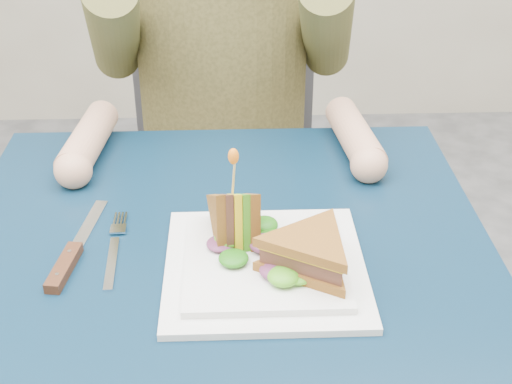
{
  "coord_description": "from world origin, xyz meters",
  "views": [
    {
      "loc": [
        0.02,
        -0.79,
        1.3
      ],
      "look_at": [
        0.05,
        0.0,
        0.82
      ],
      "focal_mm": 50.0,
      "sensor_mm": 36.0,
      "label": 1
    }
  ],
  "objects_px": {
    "table": "(224,296)",
    "fork": "(114,250)",
    "sandwich_upright": "(235,218)",
    "sandwich_flat": "(310,253)",
    "knife": "(69,259)",
    "plate": "(265,265)",
    "chair": "(225,147)"
  },
  "relations": [
    {
      "from": "table",
      "to": "fork",
      "type": "bearing_deg",
      "value": 179.19
    },
    {
      "from": "sandwich_upright",
      "to": "fork",
      "type": "bearing_deg",
      "value": 178.77
    },
    {
      "from": "sandwich_upright",
      "to": "table",
      "type": "bearing_deg",
      "value": 175.25
    },
    {
      "from": "table",
      "to": "sandwich_flat",
      "type": "xyz_separation_m",
      "value": [
        0.11,
        -0.07,
        0.12
      ]
    },
    {
      "from": "fork",
      "to": "table",
      "type": "bearing_deg",
      "value": -0.81
    },
    {
      "from": "sandwich_flat",
      "to": "knife",
      "type": "bearing_deg",
      "value": 170.57
    },
    {
      "from": "plate",
      "to": "knife",
      "type": "distance_m",
      "value": 0.26
    },
    {
      "from": "table",
      "to": "sandwich_upright",
      "type": "relative_size",
      "value": 6.06
    },
    {
      "from": "plate",
      "to": "knife",
      "type": "relative_size",
      "value": 1.17
    },
    {
      "from": "sandwich_flat",
      "to": "sandwich_upright",
      "type": "relative_size",
      "value": 1.59
    },
    {
      "from": "chair",
      "to": "fork",
      "type": "xyz_separation_m",
      "value": [
        -0.15,
        -0.67,
        0.19
      ]
    },
    {
      "from": "sandwich_flat",
      "to": "plate",
      "type": "bearing_deg",
      "value": 155.56
    },
    {
      "from": "fork",
      "to": "knife",
      "type": "xyz_separation_m",
      "value": [
        -0.06,
        -0.02,
        0.0
      ]
    },
    {
      "from": "table",
      "to": "plate",
      "type": "relative_size",
      "value": 2.88
    },
    {
      "from": "sandwich_upright",
      "to": "plate",
      "type": "bearing_deg",
      "value": -49.33
    },
    {
      "from": "chair",
      "to": "knife",
      "type": "bearing_deg",
      "value": -106.3
    },
    {
      "from": "chair",
      "to": "sandwich_upright",
      "type": "xyz_separation_m",
      "value": [
        0.02,
        -0.68,
        0.24
      ]
    },
    {
      "from": "knife",
      "to": "table",
      "type": "bearing_deg",
      "value": 5.44
    },
    {
      "from": "table",
      "to": "chair",
      "type": "height_order",
      "value": "chair"
    },
    {
      "from": "table",
      "to": "sandwich_flat",
      "type": "bearing_deg",
      "value": -32.69
    },
    {
      "from": "chair",
      "to": "fork",
      "type": "distance_m",
      "value": 0.71
    },
    {
      "from": "plate",
      "to": "knife",
      "type": "bearing_deg",
      "value": 174.02
    },
    {
      "from": "sandwich_upright",
      "to": "fork",
      "type": "xyz_separation_m",
      "value": [
        -0.16,
        0.0,
        -0.05
      ]
    },
    {
      "from": "table",
      "to": "knife",
      "type": "bearing_deg",
      "value": -174.56
    },
    {
      "from": "table",
      "to": "sandwich_upright",
      "type": "distance_m",
      "value": 0.13
    },
    {
      "from": "table",
      "to": "knife",
      "type": "height_order",
      "value": "knife"
    },
    {
      "from": "sandwich_upright",
      "to": "chair",
      "type": "bearing_deg",
      "value": 91.5
    },
    {
      "from": "table",
      "to": "chair",
      "type": "xyz_separation_m",
      "value": [
        0.0,
        0.67,
        -0.11
      ]
    },
    {
      "from": "chair",
      "to": "sandwich_flat",
      "type": "height_order",
      "value": "chair"
    },
    {
      "from": "table",
      "to": "chair",
      "type": "relative_size",
      "value": 0.81
    },
    {
      "from": "plate",
      "to": "sandwich_upright",
      "type": "bearing_deg",
      "value": 130.67
    },
    {
      "from": "plate",
      "to": "sandwich_upright",
      "type": "height_order",
      "value": "sandwich_upright"
    }
  ]
}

